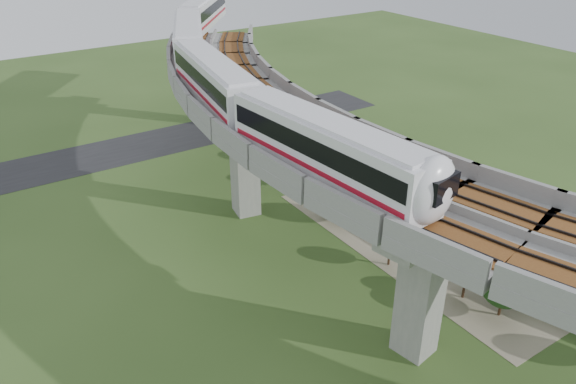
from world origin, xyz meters
name	(u,v)px	position (x,y,z in m)	size (l,w,h in m)	color
ground	(305,272)	(0.00, 0.00, 0.00)	(160.00, 160.00, 0.00)	#365220
dirt_lot	(453,229)	(14.00, -2.00, 0.02)	(18.00, 26.00, 0.04)	gray
asphalt_road	(155,143)	(0.00, 30.00, 0.01)	(60.00, 8.00, 0.03)	#232326
viaduct	(351,150)	(3.84, 0.00, 9.05)	(19.58, 73.98, 11.40)	#99968E
metro_train	(224,57)	(2.79, 16.90, 12.31)	(21.20, 58.75, 3.64)	silver
fence	(401,226)	(9.75, 0.00, 0.75)	(3.87, 38.73, 1.50)	#2D382D
tree_0	(268,132)	(10.68, 22.53, 1.52)	(1.89, 1.89, 2.33)	#382314
tree_1	(288,144)	(9.97, 17.23, 2.02)	(2.92, 2.92, 3.27)	#382314
tree_2	(294,168)	(7.32, 12.36, 1.90)	(2.22, 2.22, 2.85)	#382314
tree_3	(341,201)	(7.04, 4.61, 1.88)	(3.16, 3.16, 3.22)	#382314
tree_4	(391,242)	(5.85, -2.82, 2.05)	(2.13, 2.13, 2.96)	#382314
tree_5	(467,273)	(7.48, -8.67, 2.08)	(2.00, 2.00, 2.94)	#382314
tree_6	(504,288)	(8.03, -11.32, 2.25)	(2.98, 2.98, 3.52)	#382314
car_white	(513,268)	(12.47, -9.00, 0.71)	(1.59, 3.95, 1.34)	silver
car_red	(500,230)	(16.16, -5.00, 0.71)	(1.43, 4.09, 1.35)	maroon
car_dark	(404,195)	(14.02, 3.98, 0.70)	(1.85, 4.54, 1.32)	black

